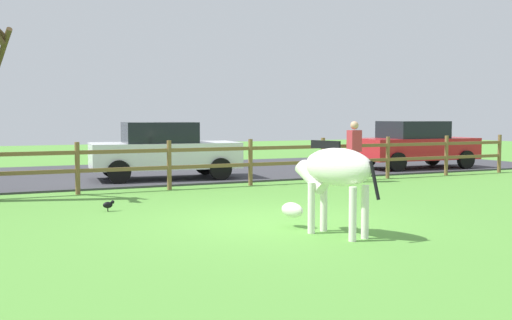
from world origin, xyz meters
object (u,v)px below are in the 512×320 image
at_px(parked_car_red, 415,144).
at_px(visitor_near_fence, 354,149).
at_px(zebra, 334,174).
at_px(crow_on_grass, 108,205).
at_px(parked_car_white, 164,150).

distance_m(parked_car_red, visitor_near_fence, 4.72).
height_order(zebra, visitor_near_fence, visitor_near_fence).
xyz_separation_m(crow_on_grass, parked_car_red, (11.10, 4.76, 0.72)).
bearing_deg(crow_on_grass, parked_car_red, 23.22).
bearing_deg(parked_car_white, visitor_near_fence, -29.60).
height_order(zebra, crow_on_grass, zebra).
relative_size(zebra, crow_on_grass, 8.77).
bearing_deg(visitor_near_fence, parked_car_white, 150.40).
bearing_deg(parked_car_red, visitor_near_fence, -149.18).
bearing_deg(parked_car_white, crow_on_grass, -117.17).
distance_m(zebra, parked_car_red, 12.04).
xyz_separation_m(crow_on_grass, visitor_near_fence, (7.05, 2.35, 0.78)).
bearing_deg(parked_car_white, zebra, -89.66).
xyz_separation_m(parked_car_red, visitor_near_fence, (-4.05, -2.42, 0.06)).
relative_size(crow_on_grass, parked_car_red, 0.05).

